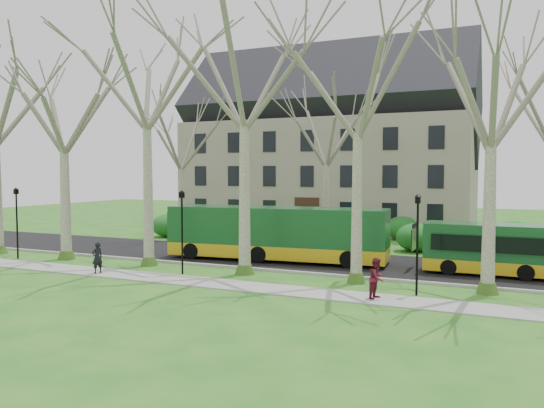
{
  "coord_description": "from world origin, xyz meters",
  "views": [
    {
      "loc": [
        9.43,
        -24.29,
        5.34
      ],
      "look_at": [
        -2.62,
        3.0,
        3.55
      ],
      "focal_mm": 35.0,
      "sensor_mm": 36.0,
      "label": 1
    }
  ],
  "objects": [
    {
      "name": "hedges",
      "position": [
        -4.67,
        14.0,
        1.0
      ],
      "size": [
        30.6,
        8.6,
        2.0
      ],
      "color": "#1B6123",
      "rests_on": "ground"
    },
    {
      "name": "bus_follow",
      "position": [
        10.97,
        5.02,
        1.42
      ],
      "size": [
        10.85,
        2.26,
        2.71
      ],
      "primitive_type": null,
      "rotation": [
        0.0,
        0.0,
        0.0
      ],
      "color": "#164D23",
      "rests_on": "road"
    },
    {
      "name": "sidewalk",
      "position": [
        0.0,
        -2.5,
        0.03
      ],
      "size": [
        70.0,
        2.0,
        0.06
      ],
      "primitive_type": "cube",
      "color": "gray",
      "rests_on": "ground"
    },
    {
      "name": "curb",
      "position": [
        0.0,
        1.5,
        0.07
      ],
      "size": [
        80.0,
        0.25,
        0.14
      ],
      "primitive_type": "cube",
      "color": "#A5A39E",
      "rests_on": "ground"
    },
    {
      "name": "road",
      "position": [
        0.0,
        5.5,
        0.03
      ],
      "size": [
        80.0,
        8.0,
        0.06
      ],
      "primitive_type": "cube",
      "color": "black",
      "rests_on": "ground"
    },
    {
      "name": "bus_lead",
      "position": [
        -3.1,
        4.66,
        1.71
      ],
      "size": [
        13.38,
        3.92,
        3.3
      ],
      "primitive_type": null,
      "rotation": [
        0.0,
        0.0,
        0.09
      ],
      "color": "#164D23",
      "rests_on": "road"
    },
    {
      "name": "building",
      "position": [
        -6.0,
        24.0,
        8.07
      ],
      "size": [
        26.5,
        12.2,
        16.0
      ],
      "color": "gray",
      "rests_on": "ground"
    },
    {
      "name": "pedestrian_a",
      "position": [
        -10.06,
        -2.83,
        0.87
      ],
      "size": [
        0.56,
        0.69,
        1.62
      ],
      "primitive_type": "imported",
      "rotation": [
        0.0,
        0.0,
        -1.91
      ],
      "color": "black",
      "rests_on": "sidewalk"
    },
    {
      "name": "tree_row_verge",
      "position": [
        0.0,
        0.3,
        7.0
      ],
      "size": [
        49.0,
        7.0,
        14.0
      ],
      "color": "gray",
      "rests_on": "ground"
    },
    {
      "name": "ground",
      "position": [
        0.0,
        0.0,
        0.0
      ],
      "size": [
        120.0,
        120.0,
        0.0
      ],
      "primitive_type": "plane",
      "color": "#26691E",
      "rests_on": "ground"
    },
    {
      "name": "pedestrian_b",
      "position": [
        4.6,
        -2.47,
        0.91
      ],
      "size": [
        0.82,
        0.95,
        1.71
      ],
      "primitive_type": "imported",
      "rotation": [
        0.0,
        0.0,
        1.35
      ],
      "color": "maroon",
      "rests_on": "sidewalk"
    },
    {
      "name": "tree_row_far",
      "position": [
        -1.33,
        11.0,
        6.0
      ],
      "size": [
        33.0,
        7.0,
        12.0
      ],
      "color": "gray",
      "rests_on": "ground"
    },
    {
      "name": "lamp_row",
      "position": [
        -0.0,
        -1.0,
        2.57
      ],
      "size": [
        36.22,
        0.22,
        4.3
      ],
      "color": "black",
      "rests_on": "ground"
    }
  ]
}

